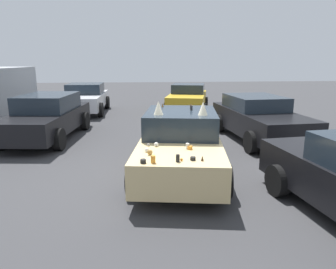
# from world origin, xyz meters

# --- Properties ---
(ground_plane) EXTENTS (60.00, 60.00, 0.00)m
(ground_plane) POSITION_xyz_m (0.00, 0.00, 0.00)
(ground_plane) COLOR #38383A
(art_car_decorated) EXTENTS (4.88, 2.52, 1.73)m
(art_car_decorated) POSITION_xyz_m (0.02, -0.00, 0.71)
(art_car_decorated) COLOR #D8BC7F
(art_car_decorated) RESTS_ON ground
(parked_sedan_far_right) EXTENTS (4.70, 2.33, 1.47)m
(parked_sedan_far_right) POSITION_xyz_m (3.60, 4.04, 0.74)
(parked_sedan_far_right) COLOR black
(parked_sedan_far_right) RESTS_ON ground
(parked_sedan_behind_left) EXTENTS (4.58, 2.28, 1.43)m
(parked_sedan_behind_left) POSITION_xyz_m (2.78, -2.94, 0.73)
(parked_sedan_behind_left) COLOR black
(parked_sedan_behind_left) RESTS_ON ground
(parked_sedan_row_back_far) EXTENTS (4.28, 2.67, 1.36)m
(parked_sedan_row_back_far) POSITION_xyz_m (8.85, -1.50, 0.68)
(parked_sedan_row_back_far) COLOR gold
(parked_sedan_row_back_far) RESTS_ON ground
(parked_sedan_behind_right) EXTENTS (4.24, 2.12, 1.42)m
(parked_sedan_behind_right) POSITION_xyz_m (8.92, 3.65, 0.72)
(parked_sedan_behind_right) COLOR white
(parked_sedan_behind_right) RESTS_ON ground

